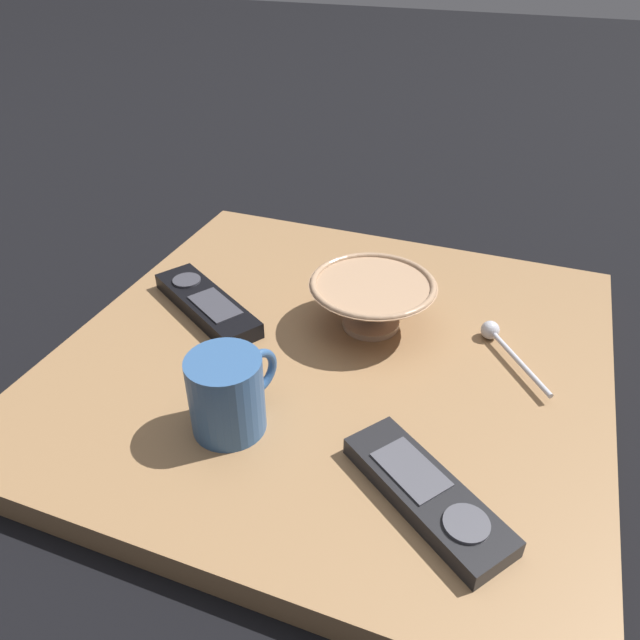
{
  "coord_description": "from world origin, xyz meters",
  "views": [
    {
      "loc": [
        -0.53,
        -0.18,
        0.46
      ],
      "look_at": [
        0.03,
        0.03,
        0.05
      ],
      "focal_mm": 33.98,
      "sensor_mm": 36.0,
      "label": 1
    }
  ],
  "objects_px": {
    "cereal_bowl": "(372,301)",
    "tv_remote_far": "(426,493)",
    "tv_remote_near": "(207,304)",
    "coffee_mug": "(228,394)",
    "teaspoon": "(498,338)"
  },
  "relations": [
    {
      "from": "cereal_bowl",
      "to": "tv_remote_far",
      "type": "distance_m",
      "value": 0.27
    },
    {
      "from": "tv_remote_near",
      "to": "tv_remote_far",
      "type": "relative_size",
      "value": 1.09
    },
    {
      "from": "tv_remote_far",
      "to": "coffee_mug",
      "type": "bearing_deg",
      "value": 83.3
    },
    {
      "from": "cereal_bowl",
      "to": "coffee_mug",
      "type": "distance_m",
      "value": 0.23
    },
    {
      "from": "cereal_bowl",
      "to": "tv_remote_near",
      "type": "height_order",
      "value": "cereal_bowl"
    },
    {
      "from": "cereal_bowl",
      "to": "teaspoon",
      "type": "xyz_separation_m",
      "value": [
        0.01,
        -0.15,
        -0.02
      ]
    },
    {
      "from": "teaspoon",
      "to": "tv_remote_near",
      "type": "relative_size",
      "value": 0.6
    },
    {
      "from": "coffee_mug",
      "to": "cereal_bowl",
      "type": "bearing_deg",
      "value": -20.41
    },
    {
      "from": "cereal_bowl",
      "to": "coffee_mug",
      "type": "bearing_deg",
      "value": 159.59
    },
    {
      "from": "cereal_bowl",
      "to": "coffee_mug",
      "type": "height_order",
      "value": "coffee_mug"
    },
    {
      "from": "coffee_mug",
      "to": "tv_remote_near",
      "type": "relative_size",
      "value": 0.55
    },
    {
      "from": "tv_remote_near",
      "to": "tv_remote_far",
      "type": "height_order",
      "value": "tv_remote_near"
    },
    {
      "from": "coffee_mug",
      "to": "tv_remote_near",
      "type": "height_order",
      "value": "coffee_mug"
    },
    {
      "from": "cereal_bowl",
      "to": "tv_remote_far",
      "type": "xyz_separation_m",
      "value": [
        -0.24,
        -0.12,
        -0.03
      ]
    },
    {
      "from": "tv_remote_near",
      "to": "tv_remote_far",
      "type": "xyz_separation_m",
      "value": [
        -0.2,
        -0.33,
        -0.0
      ]
    }
  ]
}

